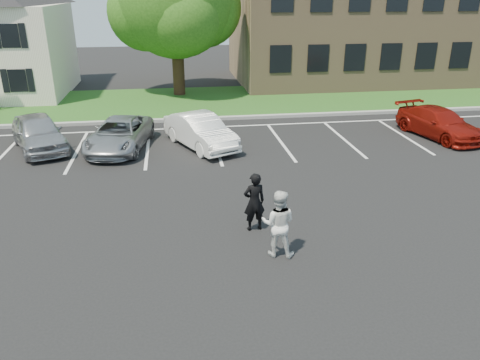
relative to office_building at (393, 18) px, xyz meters
name	(u,v)px	position (x,y,z in m)	size (l,w,h in m)	color
ground_plane	(246,238)	(-14.00, -21.99, -4.16)	(90.00, 90.00, 0.00)	black
curb	(207,119)	(-14.00, -9.99, -4.08)	(40.00, 0.30, 0.15)	gray
grass_strip	(202,101)	(-14.00, -5.99, -4.12)	(44.00, 8.00, 0.08)	#1A4E13
stall_lines	(245,137)	(-12.60, -13.04, -4.15)	(34.00, 5.36, 0.01)	silver
office_building	(393,18)	(0.00, 0.00, 0.00)	(22.40, 10.40, 8.30)	#977A57
tree	(177,2)	(-15.11, -3.83, 1.19)	(7.80, 7.20, 8.80)	black
man_black_suit	(254,202)	(-13.69, -21.53, -3.34)	(0.60, 0.39, 1.63)	black
man_white_shirt	(278,223)	(-13.35, -22.89, -3.31)	(0.83, 0.65, 1.70)	silver
car_silver_west	(38,132)	(-21.09, -13.52, -3.45)	(1.67, 4.16, 1.42)	#AFAFB4
car_silver_minivan	(119,134)	(-17.89, -13.94, -3.55)	(2.03, 4.40, 1.22)	#9EA0A4
car_white_sedan	(200,131)	(-14.62, -14.18, -3.48)	(1.43, 4.09, 1.35)	white
car_red_compact	(439,123)	(-4.20, -14.28, -3.54)	(1.74, 4.28, 1.24)	maroon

